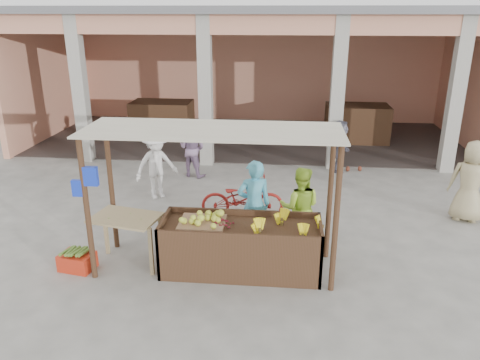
# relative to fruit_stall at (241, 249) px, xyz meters

# --- Properties ---
(ground) EXTENTS (60.00, 60.00, 0.00)m
(ground) POSITION_rel_fruit_stall_xyz_m (-0.50, 0.00, -0.40)
(ground) COLOR slate
(ground) RESTS_ON ground
(market_building) EXTENTS (14.40, 6.40, 4.20)m
(market_building) POSITION_rel_fruit_stall_xyz_m (-0.45, 8.93, 2.30)
(market_building) COLOR tan
(market_building) RESTS_ON ground
(fruit_stall) EXTENTS (2.60, 0.95, 0.80)m
(fruit_stall) POSITION_rel_fruit_stall_xyz_m (0.00, 0.00, 0.00)
(fruit_stall) COLOR #472B1C
(fruit_stall) RESTS_ON ground
(stall_awning) EXTENTS (4.09, 1.35, 2.39)m
(stall_awning) POSITION_rel_fruit_stall_xyz_m (-0.51, 0.06, 1.58)
(stall_awning) COLOR #472B1C
(stall_awning) RESTS_ON ground
(banana_heap) EXTENTS (1.14, 0.62, 0.21)m
(banana_heap) POSITION_rel_fruit_stall_xyz_m (0.79, -0.06, 0.50)
(banana_heap) COLOR yellow
(banana_heap) RESTS_ON fruit_stall
(melon_tray) EXTENTS (0.74, 0.64, 0.20)m
(melon_tray) POSITION_rel_fruit_stall_xyz_m (-0.64, 0.01, 0.49)
(melon_tray) COLOR #986E4E
(melon_tray) RESTS_ON fruit_stall
(berry_heap) EXTENTS (0.41, 0.34, 0.13)m
(berry_heap) POSITION_rel_fruit_stall_xyz_m (-0.31, -0.01, 0.47)
(berry_heap) COLOR maroon
(berry_heap) RESTS_ON fruit_stall
(side_table) EXTENTS (1.22, 0.94, 0.88)m
(side_table) POSITION_rel_fruit_stall_xyz_m (-1.93, 0.03, 0.34)
(side_table) COLOR tan
(side_table) RESTS_ON ground
(papaya_pile) EXTENTS (0.69, 0.39, 0.20)m
(papaya_pile) POSITION_rel_fruit_stall_xyz_m (-1.93, 0.03, 0.58)
(papaya_pile) COLOR #549631
(papaya_pile) RESTS_ON side_table
(red_crate) EXTENTS (0.61, 0.49, 0.28)m
(red_crate) POSITION_rel_fruit_stall_xyz_m (-2.73, -0.23, -0.26)
(red_crate) COLOR red
(red_crate) RESTS_ON ground
(plantain_bundle) EXTENTS (0.43, 0.30, 0.09)m
(plantain_bundle) POSITION_rel_fruit_stall_xyz_m (-2.73, -0.23, -0.07)
(plantain_bundle) COLOR #5A7E2D
(plantain_bundle) RESTS_ON red_crate
(produce_sacks) EXTENTS (0.73, 0.45, 0.56)m
(produce_sacks) POSITION_rel_fruit_stall_xyz_m (2.55, 5.36, -0.12)
(produce_sacks) COLOR maroon
(produce_sacks) RESTS_ON ground
(vendor_blue) EXTENTS (0.78, 0.65, 1.78)m
(vendor_blue) POSITION_rel_fruit_stall_xyz_m (0.15, 0.82, 0.49)
(vendor_blue) COLOR #50B8D7
(vendor_blue) RESTS_ON ground
(vendor_green) EXTENTS (0.80, 0.49, 1.60)m
(vendor_green) POSITION_rel_fruit_stall_xyz_m (0.97, 0.96, 0.40)
(vendor_green) COLOR #B3DD3B
(vendor_green) RESTS_ON ground
(motorcycle) EXTENTS (0.78, 1.82, 0.93)m
(motorcycle) POSITION_rel_fruit_stall_xyz_m (-0.17, 2.06, 0.06)
(motorcycle) COLOR maroon
(motorcycle) RESTS_ON ground
(shopper_a) EXTENTS (1.20, 1.09, 1.69)m
(shopper_a) POSITION_rel_fruit_stall_xyz_m (-2.22, 3.02, 0.45)
(shopper_a) COLOR silver
(shopper_a) RESTS_ON ground
(shopper_c) EXTENTS (1.04, 0.84, 1.86)m
(shopper_c) POSITION_rel_fruit_stall_xyz_m (4.42, 2.44, 0.53)
(shopper_c) COLOR tan
(shopper_c) RESTS_ON ground
(shopper_d) EXTENTS (0.59, 1.37, 1.47)m
(shopper_d) POSITION_rel_fruit_stall_xyz_m (2.12, 5.36, 0.33)
(shopper_d) COLOR #555362
(shopper_d) RESTS_ON ground
(shopper_f) EXTENTS (0.90, 0.70, 1.63)m
(shopper_f) POSITION_rel_fruit_stall_xyz_m (-1.70, 4.60, 0.41)
(shopper_f) COLOR gray
(shopper_f) RESTS_ON ground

